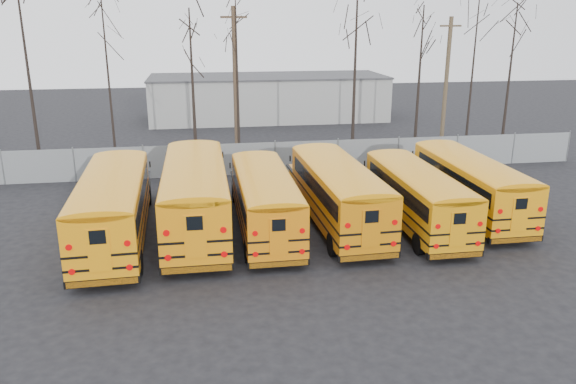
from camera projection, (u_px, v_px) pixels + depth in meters
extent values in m
plane|color=black|center=(313.00, 247.00, 23.92)|extent=(120.00, 120.00, 0.00)
cube|color=gray|center=(275.00, 158.00, 34.95)|extent=(40.00, 0.04, 2.00)
cube|color=#999A95|center=(268.00, 98.00, 53.82)|extent=(22.00, 8.00, 4.00)
cylinder|color=black|center=(75.00, 267.00, 20.77)|extent=(0.32, 1.02, 1.01)
cylinder|color=black|center=(138.00, 262.00, 21.18)|extent=(0.32, 1.02, 1.01)
cylinder|color=black|center=(102.00, 198.00, 28.75)|extent=(0.32, 1.02, 1.01)
cylinder|color=black|center=(148.00, 195.00, 29.17)|extent=(0.32, 1.02, 1.01)
cube|color=orange|center=(113.00, 207.00, 23.71)|extent=(2.88, 9.52, 2.38)
cube|color=orange|center=(125.00, 185.00, 29.14)|extent=(2.34, 1.81, 1.01)
cube|color=black|center=(111.00, 196.00, 23.36)|extent=(2.88, 8.50, 0.71)
cube|color=black|center=(116.00, 216.00, 24.74)|extent=(2.98, 11.26, 0.09)
cube|color=black|center=(115.00, 205.00, 24.58)|extent=(2.98, 11.26, 0.09)
cube|color=black|center=(103.00, 281.00, 19.75)|extent=(2.60, 0.32, 0.28)
cube|color=black|center=(127.00, 191.00, 30.06)|extent=(2.44, 0.29, 0.26)
cube|color=orange|center=(99.00, 251.00, 19.29)|extent=(0.76, 0.07, 1.57)
cylinder|color=#B20505|center=(72.00, 272.00, 19.31)|extent=(0.22, 0.05, 0.22)
cylinder|color=#B20505|center=(129.00, 267.00, 19.67)|extent=(0.22, 0.05, 0.22)
cylinder|color=#B20505|center=(69.00, 248.00, 19.04)|extent=(0.22, 0.05, 0.22)
cylinder|color=#B20505|center=(127.00, 243.00, 19.40)|extent=(0.22, 0.05, 0.22)
cylinder|color=black|center=(166.00, 254.00, 21.87)|extent=(0.30, 1.07, 1.07)
cylinder|color=black|center=(228.00, 250.00, 22.23)|extent=(0.30, 1.07, 1.07)
cylinder|color=black|center=(174.00, 188.00, 30.34)|extent=(0.30, 1.07, 1.07)
cylinder|color=black|center=(219.00, 186.00, 30.70)|extent=(0.30, 1.07, 1.07)
cube|color=orange|center=(195.00, 195.00, 24.95)|extent=(2.68, 9.94, 2.51)
cube|color=orange|center=(196.00, 176.00, 30.71)|extent=(2.41, 1.82, 1.07)
cube|color=black|center=(195.00, 184.00, 24.58)|extent=(2.72, 8.87, 0.75)
cube|color=black|center=(196.00, 205.00, 26.04)|extent=(2.71, 11.78, 0.10)
cube|color=black|center=(196.00, 194.00, 25.88)|extent=(2.71, 11.78, 0.10)
cube|color=black|center=(197.00, 268.00, 20.75)|extent=(2.74, 0.24, 0.30)
cube|color=black|center=(197.00, 182.00, 31.69)|extent=(2.57, 0.21, 0.28)
cube|color=orange|center=(195.00, 237.00, 20.26)|extent=(0.80, 0.04, 1.66)
cylinder|color=#B20505|center=(168.00, 258.00, 20.32)|extent=(0.24, 0.04, 0.24)
cylinder|color=#B20505|center=(224.00, 254.00, 20.62)|extent=(0.24, 0.04, 0.24)
cylinder|color=#B20505|center=(166.00, 233.00, 20.04)|extent=(0.24, 0.04, 0.24)
cylinder|color=#B20505|center=(223.00, 230.00, 20.34)|extent=(0.24, 0.04, 0.24)
cylinder|color=black|center=(248.00, 251.00, 22.29)|extent=(0.26, 0.93, 0.93)
cylinder|color=black|center=(300.00, 248.00, 22.60)|extent=(0.26, 0.93, 0.93)
cylinder|color=black|center=(235.00, 193.00, 29.67)|extent=(0.26, 0.93, 0.93)
cylinder|color=black|center=(274.00, 191.00, 29.99)|extent=(0.26, 0.93, 0.93)
cube|color=orange|center=(265.00, 200.00, 24.98)|extent=(2.35, 8.67, 2.19)
cube|color=orange|center=(254.00, 182.00, 30.00)|extent=(2.10, 1.59, 0.93)
cube|color=black|center=(265.00, 191.00, 24.66)|extent=(2.39, 7.74, 0.65)
cube|color=black|center=(263.00, 209.00, 25.92)|extent=(2.38, 10.28, 0.08)
cube|color=black|center=(263.00, 199.00, 25.79)|extent=(2.38, 10.28, 0.08)
cube|color=black|center=(279.00, 263.00, 21.32)|extent=(2.39, 0.21, 0.26)
cube|color=black|center=(253.00, 187.00, 30.85)|extent=(2.24, 0.19, 0.24)
cube|color=orange|center=(279.00, 237.00, 20.89)|extent=(0.70, 0.04, 1.44)
cylinder|color=#B20505|center=(256.00, 254.00, 20.94)|extent=(0.21, 0.04, 0.21)
cylinder|color=#B20505|center=(302.00, 252.00, 21.21)|extent=(0.21, 0.04, 0.21)
cylinder|color=#B20505|center=(255.00, 234.00, 20.69)|extent=(0.21, 0.04, 0.21)
cylinder|color=#B20505|center=(302.00, 231.00, 20.96)|extent=(0.21, 0.04, 0.21)
cylinder|color=black|center=(333.00, 245.00, 22.87)|extent=(0.31, 1.00, 0.99)
cylinder|color=black|center=(385.00, 241.00, 23.27)|extent=(0.31, 1.00, 0.99)
cylinder|color=black|center=(293.00, 187.00, 30.65)|extent=(0.31, 1.00, 0.99)
cylinder|color=black|center=(332.00, 185.00, 31.05)|extent=(0.31, 1.00, 0.99)
cube|color=#CB720A|center=(338.00, 193.00, 25.74)|extent=(2.78, 9.26, 2.32)
cube|color=#CB720A|center=(311.00, 176.00, 31.03)|extent=(2.28, 1.75, 0.99)
cube|color=black|center=(340.00, 183.00, 25.40)|extent=(2.79, 8.28, 0.69)
cube|color=black|center=(333.00, 202.00, 26.73)|extent=(2.87, 10.96, 0.09)
cube|color=black|center=(333.00, 192.00, 26.59)|extent=(2.87, 10.96, 0.09)
cube|color=black|center=(369.00, 256.00, 21.88)|extent=(2.53, 0.30, 0.28)
cube|color=black|center=(308.00, 181.00, 31.93)|extent=(2.37, 0.28, 0.26)
cube|color=#CB720A|center=(371.00, 229.00, 21.43)|extent=(0.74, 0.06, 1.53)
cylinder|color=#B20505|center=(347.00, 247.00, 21.45)|extent=(0.22, 0.05, 0.22)
cylinder|color=#B20505|center=(394.00, 244.00, 21.79)|extent=(0.22, 0.05, 0.22)
cylinder|color=#B20505|center=(348.00, 226.00, 21.19)|extent=(0.22, 0.05, 0.22)
cylinder|color=#B20505|center=(395.00, 222.00, 21.53)|extent=(0.22, 0.05, 0.22)
cylinder|color=black|center=(419.00, 244.00, 23.06)|extent=(0.26, 0.91, 0.91)
cylinder|color=black|center=(466.00, 241.00, 23.37)|extent=(0.26, 0.91, 0.91)
cylinder|color=black|center=(365.00, 190.00, 30.27)|extent=(0.26, 0.91, 0.91)
cylinder|color=black|center=(401.00, 188.00, 30.59)|extent=(0.26, 0.91, 0.91)
cube|color=orange|center=(417.00, 196.00, 25.69)|extent=(2.32, 8.49, 2.14)
cube|color=orange|center=(382.00, 179.00, 30.60)|extent=(2.06, 1.56, 0.91)
cube|color=black|center=(420.00, 187.00, 25.37)|extent=(2.35, 7.58, 0.64)
cube|color=black|center=(410.00, 204.00, 26.61)|extent=(2.35, 10.05, 0.08)
cube|color=black|center=(411.00, 195.00, 26.48)|extent=(2.35, 10.05, 0.08)
cube|color=black|center=(455.00, 255.00, 22.11)|extent=(2.33, 0.21, 0.26)
cube|color=black|center=(377.00, 184.00, 31.43)|extent=(2.19, 0.19, 0.24)
cube|color=orange|center=(459.00, 230.00, 21.69)|extent=(0.68, 0.04, 1.41)
cylinder|color=#B20505|center=(436.00, 246.00, 21.74)|extent=(0.20, 0.04, 0.20)
cylinder|color=#B20505|center=(478.00, 244.00, 22.00)|extent=(0.20, 0.04, 0.20)
cylinder|color=#B20505|center=(438.00, 226.00, 21.50)|extent=(0.20, 0.04, 0.20)
cylinder|color=#B20505|center=(480.00, 224.00, 21.76)|extent=(0.20, 0.04, 0.20)
cylinder|color=black|center=(478.00, 229.00, 24.59)|extent=(0.27, 0.95, 0.95)
cylinder|color=black|center=(523.00, 226.00, 24.91)|extent=(0.27, 0.95, 0.95)
cylinder|color=black|center=(412.00, 180.00, 32.09)|extent=(0.27, 0.95, 0.95)
cylinder|color=black|center=(447.00, 178.00, 32.41)|extent=(0.27, 0.95, 0.95)
cube|color=orange|center=(471.00, 184.00, 27.32)|extent=(2.38, 8.80, 2.22)
cube|color=orange|center=(428.00, 170.00, 32.42)|extent=(2.13, 1.61, 0.95)
cube|color=black|center=(473.00, 175.00, 26.99)|extent=(2.41, 7.86, 0.66)
cube|color=black|center=(462.00, 193.00, 28.28)|extent=(2.41, 10.43, 0.09)
cube|color=black|center=(463.00, 184.00, 28.14)|extent=(2.41, 10.43, 0.09)
cube|color=black|center=(515.00, 239.00, 23.60)|extent=(2.42, 0.21, 0.26)
cube|color=black|center=(422.00, 175.00, 33.29)|extent=(2.27, 0.19, 0.25)
cube|color=orange|center=(520.00, 215.00, 23.17)|extent=(0.71, 0.04, 1.47)
cylinder|color=#B20505|center=(498.00, 231.00, 23.22)|extent=(0.21, 0.04, 0.21)
cylinder|color=#B20505|center=(538.00, 228.00, 23.49)|extent=(0.21, 0.04, 0.21)
cylinder|color=#B20505|center=(500.00, 211.00, 22.97)|extent=(0.21, 0.04, 0.21)
cylinder|color=#B20505|center=(541.00, 209.00, 23.24)|extent=(0.21, 0.04, 0.21)
cylinder|color=#4A392A|center=(236.00, 88.00, 36.09)|extent=(0.31, 0.31, 10.05)
cube|color=#4A392A|center=(234.00, 17.00, 34.80)|extent=(1.71, 0.80, 0.13)
cylinder|color=brown|center=(446.00, 86.00, 39.95)|extent=(0.29, 0.29, 9.44)
cube|color=brown|center=(451.00, 26.00, 38.74)|extent=(1.68, 0.41, 0.13)
cone|color=black|center=(28.00, 67.00, 33.95)|extent=(0.26, 0.26, 12.93)
cone|color=black|center=(108.00, 74.00, 35.14)|extent=(0.26, 0.26, 11.93)
cone|color=black|center=(193.00, 92.00, 34.80)|extent=(0.26, 0.26, 9.92)
cone|color=black|center=(237.00, 81.00, 35.80)|extent=(0.26, 0.26, 11.00)
cone|color=black|center=(355.00, 64.00, 36.90)|extent=(0.26, 0.26, 12.88)
cone|color=black|center=(419.00, 80.00, 39.75)|extent=(0.26, 0.26, 10.19)
cone|color=black|center=(472.00, 72.00, 39.26)|extent=(0.26, 0.26, 11.43)
cone|color=black|center=(509.00, 79.00, 39.99)|extent=(0.26, 0.26, 10.35)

